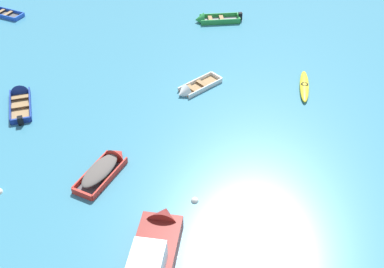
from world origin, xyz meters
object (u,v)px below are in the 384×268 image
at_px(rowboat_white_midfield_left, 190,90).
at_px(rowboat_red_cluster_inner, 107,166).
at_px(mooring_buoy_near_foreground, 195,201).
at_px(motor_launch_maroon_far_left, 152,258).
at_px(rowboat_deep_blue_cluster_outer, 20,97).
at_px(rowboat_green_far_back, 210,20).
at_px(kayak_yellow_outer_left, 304,86).

height_order(rowboat_white_midfield_left, rowboat_red_cluster_inner, rowboat_red_cluster_inner).
bearing_deg(mooring_buoy_near_foreground, rowboat_white_midfield_left, 85.05).
bearing_deg(motor_launch_maroon_far_left, mooring_buoy_near_foreground, 58.17).
height_order(rowboat_white_midfield_left, mooring_buoy_near_foreground, rowboat_white_midfield_left).
height_order(rowboat_deep_blue_cluster_outer, rowboat_white_midfield_left, rowboat_deep_blue_cluster_outer).
xyz_separation_m(rowboat_green_far_back, kayak_yellow_outer_left, (4.14, -8.87, -0.02)).
height_order(rowboat_red_cluster_inner, mooring_buoy_near_foreground, rowboat_red_cluster_inner).
bearing_deg(kayak_yellow_outer_left, rowboat_red_cluster_inner, -153.51).
bearing_deg(mooring_buoy_near_foreground, motor_launch_maroon_far_left, -121.83).
bearing_deg(rowboat_deep_blue_cluster_outer, rowboat_green_far_back, 34.53).
relative_size(rowboat_deep_blue_cluster_outer, kayak_yellow_outer_left, 1.12).
relative_size(rowboat_red_cluster_inner, kayak_yellow_outer_left, 1.01).
bearing_deg(mooring_buoy_near_foreground, rowboat_red_cluster_inner, 147.35).
relative_size(rowboat_deep_blue_cluster_outer, rowboat_green_far_back, 1.08).
bearing_deg(rowboat_deep_blue_cluster_outer, kayak_yellow_outer_left, -2.87).
distance_m(rowboat_deep_blue_cluster_outer, rowboat_green_far_back, 14.24).
height_order(rowboat_deep_blue_cluster_outer, motor_launch_maroon_far_left, motor_launch_maroon_far_left).
height_order(kayak_yellow_outer_left, motor_launch_maroon_far_left, motor_launch_maroon_far_left).
height_order(rowboat_green_far_back, kayak_yellow_outer_left, rowboat_green_far_back).
xyz_separation_m(rowboat_deep_blue_cluster_outer, rowboat_red_cluster_inner, (4.86, -6.28, 0.10)).
distance_m(rowboat_green_far_back, mooring_buoy_near_foreground, 17.06).
distance_m(rowboat_red_cluster_inner, mooring_buoy_near_foreground, 4.49).
bearing_deg(rowboat_red_cluster_inner, rowboat_deep_blue_cluster_outer, 127.75).
relative_size(rowboat_deep_blue_cluster_outer, mooring_buoy_near_foreground, 10.69).
bearing_deg(rowboat_red_cluster_inner, mooring_buoy_near_foreground, -32.65).
height_order(kayak_yellow_outer_left, mooring_buoy_near_foreground, kayak_yellow_outer_left).
bearing_deg(rowboat_white_midfield_left, motor_launch_maroon_far_left, -103.22).
distance_m(rowboat_white_midfield_left, rowboat_green_far_back, 8.83).
xyz_separation_m(rowboat_white_midfield_left, motor_launch_maroon_far_left, (-2.69, -11.45, 0.43)).
bearing_deg(mooring_buoy_near_foreground, rowboat_green_far_back, 79.54).
xyz_separation_m(rowboat_white_midfield_left, kayak_yellow_outer_left, (6.52, -0.36, 0.02)).
height_order(rowboat_green_far_back, mooring_buoy_near_foreground, rowboat_green_far_back).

